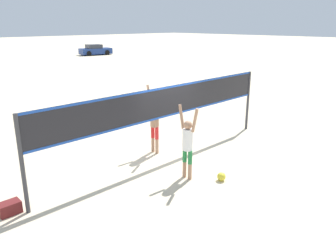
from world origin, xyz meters
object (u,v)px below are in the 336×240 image
Objects in this scene: volleyball_net at (168,106)px; player_blocker at (155,118)px; volleyball at (221,177)px; parked_car_mid at (95,50)px; player_spiker at (188,142)px; gear_bag at (10,208)px.

volleyball_net reaches higher than player_blocker.
volleyball is 0.05× the size of parked_car_mid.
parked_car_mid is at bearing -28.24° from player_spiker.
player_spiker is at bearing -20.54° from gear_bag.
volleyball_net is at bearing -2.82° from gear_bag.
parked_car_mid is at bearing 61.53° from volleyball_net.
volleyball_net is 5.00m from gear_bag.
gear_bag reaches higher than volleyball.
player_blocker is 2.96m from volleyball.
player_blocker is at bearing 89.01° from volleyball.
volleyball_net reaches higher than volleyball.
player_blocker reaches higher than player_spiker.
volleyball is (0.55, -0.76, -0.96)m from player_spiker.
player_blocker is at bearing 86.16° from volleyball_net.
parked_car_mid is at bearing 55.22° from gear_bag.
player_blocker is 9.63× the size of volleyball.
volleyball is at bearing -144.15° from player_spiker.
parked_car_mid is (17.39, 31.48, -0.56)m from player_blocker.
parked_car_mid is (17.99, 33.49, -0.45)m from player_spiker.
player_blocker is 0.51× the size of parked_car_mid.
player_spiker is (-0.55, -1.33, -0.66)m from volleyball_net.
player_spiker is 4.40× the size of gear_bag.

